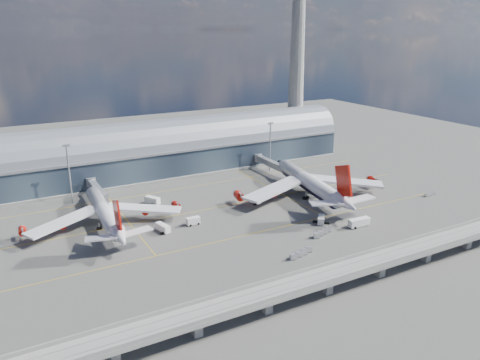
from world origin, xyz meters
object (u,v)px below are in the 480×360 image
cargo_train_0 (301,253)px  cargo_train_1 (323,232)px  floodlight_mast_left (69,172)px  floodlight_mast_right (270,145)px  service_truck_0 (163,228)px  airliner_right (311,184)px  service_truck_2 (359,222)px  control_tower (297,64)px  service_truck_5 (152,200)px  service_truck_3 (321,220)px  service_truck_4 (256,201)px  airliner_left (105,213)px  service_truck_1 (193,221)px  cargo_train_2 (430,194)px

cargo_train_0 → cargo_train_1: size_ratio=1.00×
floodlight_mast_left → floodlight_mast_right: 100.00m
service_truck_0 → cargo_train_0: service_truck_0 is taller
airliner_right → service_truck_2: size_ratio=8.10×
control_tower → service_truck_5: (-105.46, -46.43, -49.96)m
service_truck_3 → service_truck_4: size_ratio=1.18×
airliner_left → service_truck_5: size_ratio=8.77×
floodlight_mast_right → floodlight_mast_left: bearing=180.0°
airliner_left → cargo_train_0: size_ratio=6.07×
airliner_left → service_truck_2: bearing=-26.5°
airliner_right → service_truck_1: size_ratio=13.99×
service_truck_4 → service_truck_0: bearing=167.2°
service_truck_0 → cargo_train_0: 52.13m
airliner_left → service_truck_1: 33.00m
service_truck_5 → floodlight_mast_left: bearing=117.6°
service_truck_2 → service_truck_4: bearing=30.8°
service_truck_4 → cargo_train_2: 79.35m
airliner_left → cargo_train_1: size_ratio=6.05×
service_truck_5 → cargo_train_2: bearing=-54.0°
control_tower → service_truck_3: (-55.47, -97.49, -50.17)m
floodlight_mast_right → control_tower: bearing=38.7°
airliner_left → control_tower: bearing=27.5°
floodlight_mast_left → cargo_train_0: size_ratio=2.48×
cargo_train_2 → floodlight_mast_left: bearing=73.6°
cargo_train_0 → cargo_train_1: 19.31m
service_truck_1 → cargo_train_0: (20.89, -40.66, -0.61)m
service_truck_5 → service_truck_2: bearing=-75.3°
floodlight_mast_right → service_truck_4: floodlight_mast_right is taller
airliner_right → service_truck_4: bearing=-178.8°
control_tower → service_truck_5: size_ratio=14.38×
service_truck_2 → cargo_train_0: bearing=107.2°
service_truck_0 → service_truck_3: bearing=-34.8°
control_tower → service_truck_0: 143.63m
service_truck_3 → cargo_train_0: (-22.63, -18.29, -0.58)m
airliner_left → cargo_train_2: (135.92, -34.58, -4.66)m
service_truck_2 → service_truck_3: service_truck_2 is taller
floodlight_mast_right → cargo_train_0: (-43.10, -87.78, -12.74)m
service_truck_4 → service_truck_1: bearing=170.4°
service_truck_5 → cargo_train_2: 123.08m
service_truck_2 → service_truck_1: bearing=61.7°
control_tower → cargo_train_0: control_tower is taller
service_truck_1 → airliner_left: bearing=65.6°
floodlight_mast_right → service_truck_1: 80.39m
service_truck_2 → service_truck_5: bearing=47.1°
service_truck_2 → service_truck_0: bearing=66.9°
service_truck_1 → cargo_train_2: bearing=-99.8°
airliner_left → service_truck_3: 81.78m
control_tower → service_truck_2: bearing=-112.8°
service_truck_0 → cargo_train_1: size_ratio=0.71×
service_truck_3 → service_truck_5: bearing=176.6°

